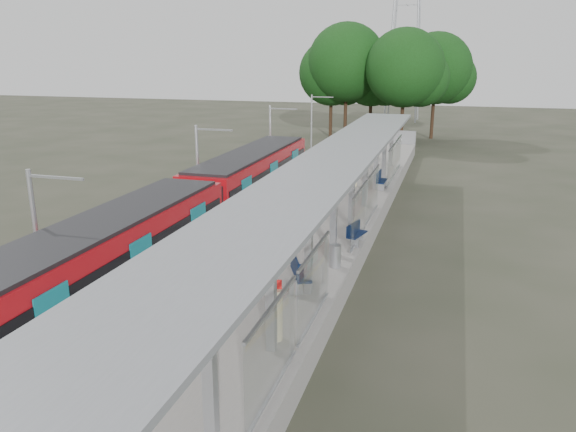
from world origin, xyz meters
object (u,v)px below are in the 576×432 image
object	(u,v)px
bench_mid	(355,233)
litter_bin	(335,256)
info_pillar_near	(276,314)
bench_near	(298,271)
info_pillar_far	(354,172)
bench_far	(381,179)
train	(197,211)

from	to	relation	value
bench_mid	litter_bin	distance (m)	3.02
info_pillar_near	bench_near	bearing A→B (deg)	75.72
bench_near	info_pillar_far	size ratio (longest dim) A/B	0.86
bench_mid	bench_far	distance (m)	10.78
bench_mid	litter_bin	xyz separation A→B (m)	(-0.24, -3.01, -0.04)
info_pillar_near	litter_bin	xyz separation A→B (m)	(0.44, 6.08, -0.34)
bench_mid	litter_bin	world-z (taller)	bench_mid
info_pillar_near	litter_bin	size ratio (longest dim) A/B	2.03
train	info_pillar_far	size ratio (longest dim) A/B	13.69
bench_mid	info_pillar_far	xyz separation A→B (m)	(-2.05, 10.93, 0.39)
info_pillar_near	info_pillar_far	distance (m)	20.07
bench_far	litter_bin	world-z (taller)	bench_far
train	bench_near	xyz separation A→B (m)	(6.04, -4.66, -0.45)
train	bench_mid	bearing A→B (deg)	4.90
info_pillar_near	info_pillar_far	size ratio (longest dim) A/B	0.90
train	bench_far	xyz separation A→B (m)	(6.77, 11.38, -0.50)
bench_mid	info_pillar_near	bearing A→B (deg)	-80.34
litter_bin	bench_mid	bearing A→B (deg)	85.37
bench_mid	bench_far	xyz separation A→B (m)	(-0.35, 10.77, 0.07)
train	info_pillar_near	xyz separation A→B (m)	(6.43, -8.48, -0.26)
bench_far	info_pillar_near	size ratio (longest dim) A/B	0.85
bench_near	litter_bin	bearing A→B (deg)	45.09
bench_mid	info_pillar_near	distance (m)	9.12
bench_near	bench_far	distance (m)	16.06
bench_mid	info_pillar_far	bearing A→B (deg)	114.60
bench_near	info_pillar_far	bearing A→B (deg)	68.81
info_pillar_far	info_pillar_near	bearing A→B (deg)	-67.38
train	litter_bin	world-z (taller)	train
bench_far	train	bearing A→B (deg)	-118.96
train	info_pillar_near	distance (m)	10.64
train	bench_mid	xyz separation A→B (m)	(7.12, 0.61, -0.57)
bench_mid	info_pillar_near	size ratio (longest dim) A/B	0.77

